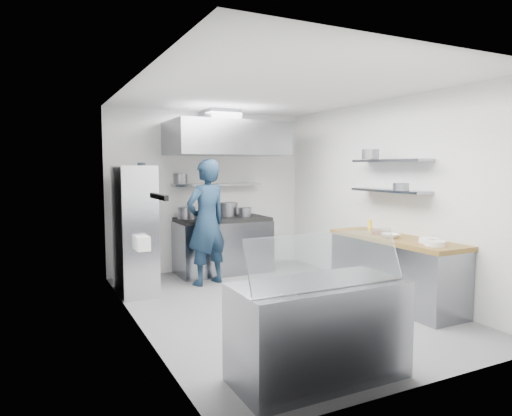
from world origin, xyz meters
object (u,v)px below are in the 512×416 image
chef (207,222)px  wire_rack (135,230)px  display_case (318,331)px  gas_range (223,247)px

chef → wire_rack: bearing=-18.1°
wire_rack → display_case: wire_rack is taller
gas_range → display_case: size_ratio=1.07×
chef → display_case: chef is taller
chef → gas_range: bearing=-147.2°
gas_range → display_case: gas_range is taller
gas_range → display_case: bearing=-100.9°
gas_range → chef: chef is taller
gas_range → display_case: 4.18m
wire_rack → display_case: (0.84, -3.48, -0.50)m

